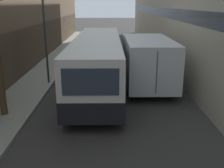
{
  "coord_description": "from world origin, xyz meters",
  "views": [
    {
      "loc": [
        -0.1,
        1.21,
        4.63
      ],
      "look_at": [
        -0.01,
        10.98,
        1.6
      ],
      "focal_mm": 42.0,
      "sensor_mm": 36.0,
      "label": 1
    }
  ],
  "objects": [
    {
      "name": "bus",
      "position": [
        -0.76,
        15.69,
        1.51
      ],
      "size": [
        2.45,
        11.86,
        2.83
      ],
      "color": "silver",
      "rests_on": "ground_plane"
    },
    {
      "name": "sidewalk_left",
      "position": [
        -4.56,
        15.0,
        0.07
      ],
      "size": [
        2.2,
        60.0,
        0.14
      ],
      "color": "gray",
      "rests_on": "ground_plane"
    },
    {
      "name": "box_truck",
      "position": [
        2.05,
        16.56,
        1.52
      ],
      "size": [
        2.5,
        7.87,
        2.74
      ],
      "color": "silver",
      "rests_on": "ground_plane"
    },
    {
      "name": "ground_plane",
      "position": [
        0.0,
        15.0,
        0.0
      ],
      "size": [
        150.0,
        150.0,
        0.0
      ],
      "primitive_type": "plane",
      "color": "#33302D"
    }
  ]
}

